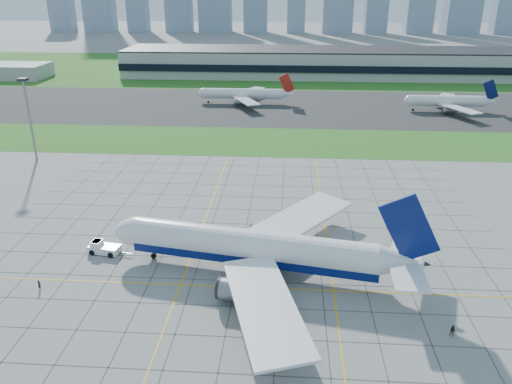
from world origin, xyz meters
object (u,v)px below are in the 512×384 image
airliner (256,248)px  pushback_tug (103,248)px  crew_near (39,285)px  crew_far (453,331)px  distant_jet_2 (448,101)px  light_mast (28,109)px  distant_jet_1 (244,94)px

airliner → pushback_tug: size_ratio=6.49×
crew_near → crew_far: 71.28m
airliner → distant_jet_2: bearing=72.1°
distant_jet_2 → light_mast: bearing=-152.8°
crew_far → airliner: bearing=-172.8°
pushback_tug → crew_near: (-6.83, -13.97, -0.18)m
distant_jet_2 → distant_jet_1: bearing=174.0°
light_mast → distant_jet_2: light_mast is taller
pushback_tug → crew_far: size_ratio=4.86×
pushback_tug → crew_near: 15.55m
distant_jet_1 → airliner: bearing=-84.0°
crew_near → distant_jet_1: bearing=-0.1°
airliner → distant_jet_1: bearing=106.5°
light_mast → crew_near: size_ratio=13.25×
crew_far → crew_near: bearing=-151.8°
airliner → crew_near: (-38.63, -8.60, -4.31)m
light_mast → pushback_tug: size_ratio=2.72×
light_mast → airliner: bearing=-40.0°
distant_jet_2 → crew_near: bearing=-127.7°
crew_far → distant_jet_2: distant_jet_2 is taller
airliner → distant_jet_2: airliner is taller
light_mast → distant_jet_2: (147.93, 75.90, -11.70)m
crew_near → airliner: bearing=-69.1°
light_mast → crew_far: size_ratio=13.20×
airliner → crew_far: bearing=-17.0°
crew_near → crew_far: bearing=-88.2°
pushback_tug → distant_jet_1: (16.26, 141.69, 3.34)m
crew_far → distant_jet_1: (-47.72, 163.81, 3.52)m
crew_far → distant_jet_2: size_ratio=0.05×
light_mast → distant_jet_1: 103.87m
light_mast → crew_near: bearing=-63.6°
pushback_tug → distant_jet_2: size_ratio=0.22×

